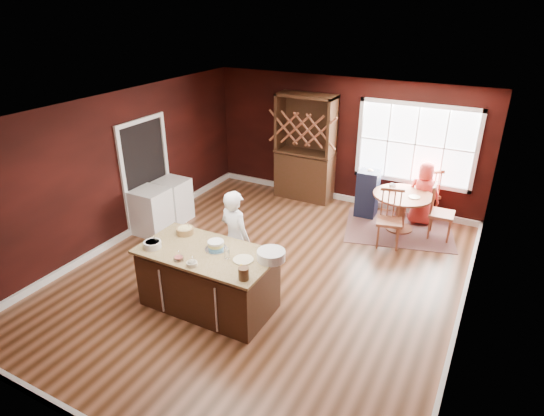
% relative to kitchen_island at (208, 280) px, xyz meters
% --- Properties ---
extents(room_shell, '(7.00, 7.00, 7.00)m').
position_rel_kitchen_island_xyz_m(room_shell, '(0.34, 1.12, 0.91)').
color(room_shell, brown).
rests_on(room_shell, ground).
extents(window, '(2.36, 0.10, 1.66)m').
position_rel_kitchen_island_xyz_m(window, '(1.84, 4.59, 1.06)').
color(window, white).
rests_on(window, room_shell).
extents(doorway, '(0.08, 1.26, 2.13)m').
position_rel_kitchen_island_xyz_m(doorway, '(-2.63, 1.72, 0.59)').
color(doorway, white).
rests_on(doorway, room_shell).
extents(kitchen_island, '(1.95, 1.02, 0.92)m').
position_rel_kitchen_island_xyz_m(kitchen_island, '(0.00, 0.00, 0.00)').
color(kitchen_island, '#3F2319').
rests_on(kitchen_island, ground).
extents(dining_table, '(1.12, 1.12, 0.75)m').
position_rel_kitchen_island_xyz_m(dining_table, '(1.88, 3.75, 0.10)').
color(dining_table, brown).
rests_on(dining_table, ground).
extents(baker, '(0.66, 0.52, 1.58)m').
position_rel_kitchen_island_xyz_m(baker, '(0.03, 0.71, 0.35)').
color(baker, white).
rests_on(baker, ground).
extents(layer_cake, '(0.32, 0.32, 0.13)m').
position_rel_kitchen_island_xyz_m(layer_cake, '(0.09, 0.11, 0.55)').
color(layer_cake, white).
rests_on(layer_cake, kitchen_island).
extents(bowl_blue, '(0.24, 0.24, 0.09)m').
position_rel_kitchen_island_xyz_m(bowl_blue, '(-0.74, -0.26, 0.53)').
color(bowl_blue, silver).
rests_on(bowl_blue, kitchen_island).
extents(bowl_yellow, '(0.26, 0.26, 0.10)m').
position_rel_kitchen_island_xyz_m(bowl_yellow, '(-0.59, 0.29, 0.53)').
color(bowl_yellow, '#A38038').
rests_on(bowl_yellow, kitchen_island).
extents(bowl_pink, '(0.14, 0.14, 0.05)m').
position_rel_kitchen_island_xyz_m(bowl_pink, '(-0.19, -0.37, 0.51)').
color(bowl_pink, white).
rests_on(bowl_pink, kitchen_island).
extents(bowl_olive, '(0.15, 0.15, 0.05)m').
position_rel_kitchen_island_xyz_m(bowl_olive, '(0.05, -0.40, 0.51)').
color(bowl_olive, beige).
rests_on(bowl_olive, kitchen_island).
extents(drinking_glass, '(0.08, 0.08, 0.16)m').
position_rel_kitchen_island_xyz_m(drinking_glass, '(0.36, -0.02, 0.56)').
color(drinking_glass, white).
rests_on(drinking_glass, kitchen_island).
extents(dinner_plate, '(0.28, 0.28, 0.02)m').
position_rel_kitchen_island_xyz_m(dinner_plate, '(0.58, 0.04, 0.49)').
color(dinner_plate, beige).
rests_on(dinner_plate, kitchen_island).
extents(white_tub, '(0.39, 0.39, 0.13)m').
position_rel_kitchen_island_xyz_m(white_tub, '(0.91, 0.23, 0.55)').
color(white_tub, silver).
rests_on(white_tub, kitchen_island).
extents(stoneware_crock, '(0.14, 0.14, 0.17)m').
position_rel_kitchen_island_xyz_m(stoneware_crock, '(0.82, -0.35, 0.56)').
color(stoneware_crock, '#47291C').
rests_on(stoneware_crock, kitchen_island).
extents(toy_figurine, '(0.05, 0.05, 0.08)m').
position_rel_kitchen_island_xyz_m(toy_figurine, '(0.68, -0.17, 0.52)').
color(toy_figurine, yellow).
rests_on(toy_figurine, kitchen_island).
extents(rug, '(2.36, 2.03, 0.01)m').
position_rel_kitchen_island_xyz_m(rug, '(1.88, 3.75, -0.43)').
color(rug, brown).
rests_on(rug, ground).
extents(chair_east, '(0.45, 0.47, 1.08)m').
position_rel_kitchen_island_xyz_m(chair_east, '(2.63, 3.78, 0.10)').
color(chair_east, brown).
rests_on(chair_east, ground).
extents(chair_south, '(0.54, 0.52, 1.07)m').
position_rel_kitchen_island_xyz_m(chair_south, '(1.84, 3.02, 0.10)').
color(chair_south, brown).
rests_on(chair_south, ground).
extents(chair_north, '(0.63, 0.62, 1.09)m').
position_rel_kitchen_island_xyz_m(chair_north, '(2.18, 4.58, 0.10)').
color(chair_north, brown).
rests_on(chair_north, ground).
extents(seated_woman, '(0.68, 0.50, 1.29)m').
position_rel_kitchen_island_xyz_m(seated_woman, '(2.18, 4.24, 0.21)').
color(seated_woman, red).
rests_on(seated_woman, ground).
extents(high_chair, '(0.43, 0.43, 1.02)m').
position_rel_kitchen_island_xyz_m(high_chair, '(1.11, 4.08, 0.07)').
color(high_chair, '#1D223E').
rests_on(high_chair, ground).
extents(toddler, '(0.18, 0.14, 0.26)m').
position_rel_kitchen_island_xyz_m(toddler, '(1.13, 4.10, 0.37)').
color(toddler, '#8CA5BF').
rests_on(toddler, high_chair).
extents(table_plate, '(0.22, 0.22, 0.02)m').
position_rel_kitchen_island_xyz_m(table_plate, '(2.11, 3.70, 0.32)').
color(table_plate, beige).
rests_on(table_plate, dining_table).
extents(table_cup, '(0.16, 0.16, 0.10)m').
position_rel_kitchen_island_xyz_m(table_cup, '(1.63, 3.92, 0.36)').
color(table_cup, white).
rests_on(table_cup, dining_table).
extents(hutch, '(1.27, 0.53, 2.33)m').
position_rel_kitchen_island_xyz_m(hutch, '(-0.43, 4.34, 0.73)').
color(hutch, '#372112').
rests_on(hutch, ground).
extents(washer, '(0.61, 0.59, 0.88)m').
position_rel_kitchen_island_xyz_m(washer, '(-2.30, 1.40, 0.00)').
color(washer, white).
rests_on(washer, ground).
extents(dryer, '(0.59, 0.58, 0.86)m').
position_rel_kitchen_island_xyz_m(dryer, '(-2.30, 2.04, -0.01)').
color(dryer, white).
rests_on(dryer, ground).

